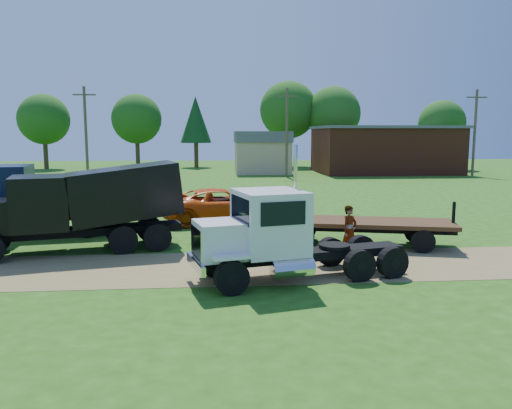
{
  "coord_description": "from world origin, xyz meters",
  "views": [
    {
      "loc": [
        -1.5,
        -15.9,
        4.3
      ],
      "look_at": [
        0.15,
        3.37,
        1.6
      ],
      "focal_mm": 35.0,
      "sensor_mm": 36.0,
      "label": 1
    }
  ],
  "objects": [
    {
      "name": "dirt_track",
      "position": [
        0.0,
        0.0,
        0.01
      ],
      "size": [
        120.0,
        4.2,
        0.01
      ],
      "primitive_type": "cube",
      "color": "brown",
      "rests_on": "ground"
    },
    {
      "name": "brick_building",
      "position": [
        18.0,
        40.0,
        2.66
      ],
      "size": [
        15.4,
        10.4,
        5.3
      ],
      "color": "brown",
      "rests_on": "ground"
    },
    {
      "name": "tan_shed",
      "position": [
        4.0,
        40.0,
        2.42
      ],
      "size": [
        6.2,
        5.4,
        4.7
      ],
      "color": "tan",
      "rests_on": "ground"
    },
    {
      "name": "spectator_b",
      "position": [
        2.43,
        5.54,
        0.78
      ],
      "size": [
        0.92,
        0.83,
        1.56
      ],
      "primitive_type": "imported",
      "rotation": [
        0.0,
        0.0,
        3.52
      ],
      "color": "#999999",
      "rests_on": "ground"
    },
    {
      "name": "utility_poles",
      "position": [
        6.0,
        35.0,
        4.71
      ],
      "size": [
        42.2,
        0.28,
        9.0
      ],
      "color": "#494029",
      "rests_on": "ground"
    },
    {
      "name": "orange_pickup",
      "position": [
        -1.12,
        8.82,
        0.83
      ],
      "size": [
        6.49,
        4.31,
        1.66
      ],
      "primitive_type": "imported",
      "rotation": [
        0.0,
        0.0,
        1.85
      ],
      "color": "#DF4E0A",
      "rests_on": "ground"
    },
    {
      "name": "flatbed_trailer",
      "position": [
        4.22,
        2.86,
        0.77
      ],
      "size": [
        7.34,
        3.76,
        1.8
      ],
      "rotation": [
        0.0,
        0.0,
        -0.25
      ],
      "color": "#392212",
      "rests_on": "ground"
    },
    {
      "name": "black_dump_truck",
      "position": [
        -6.2,
        2.85,
        1.81
      ],
      "size": [
        7.74,
        4.13,
        3.29
      ],
      "rotation": [
        0.0,
        0.0,
        0.27
      ],
      "color": "black",
      "rests_on": "ground"
    },
    {
      "name": "navy_truck",
      "position": [
        -9.68,
        5.99,
        1.55
      ],
      "size": [
        7.14,
        3.44,
        3.03
      ],
      "rotation": [
        0.0,
        0.0,
        0.16
      ],
      "color": "maroon",
      "rests_on": "ground"
    },
    {
      "name": "ground",
      "position": [
        0.0,
        0.0,
        0.0
      ],
      "size": [
        140.0,
        140.0,
        0.0
      ],
      "primitive_type": "plane",
      "color": "#274910",
      "rests_on": "ground"
    },
    {
      "name": "white_semi_tractor",
      "position": [
        0.21,
        -1.6,
        1.37
      ],
      "size": [
        6.79,
        3.6,
        4.01
      ],
      "rotation": [
        0.0,
        0.0,
        0.24
      ],
      "color": "black",
      "rests_on": "ground"
    },
    {
      "name": "spectator_a",
      "position": [
        3.33,
        1.26,
        0.91
      ],
      "size": [
        0.79,
        0.73,
        1.81
      ],
      "primitive_type": "imported",
      "rotation": [
        0.0,
        0.0,
        0.58
      ],
      "color": "#999999",
      "rests_on": "ground"
    },
    {
      "name": "tree_row",
      "position": [
        3.46,
        50.81,
        6.82
      ],
      "size": [
        56.31,
        13.74,
        11.61
      ],
      "color": "#332215",
      "rests_on": "ground"
    }
  ]
}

